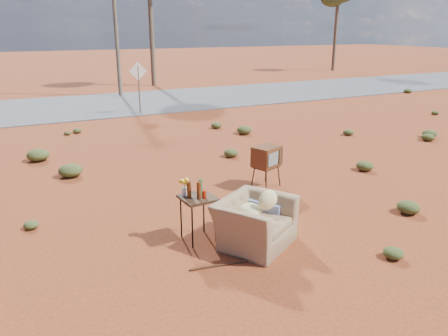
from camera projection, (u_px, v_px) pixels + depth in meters
name	position (u px, v px, depth m)	size (l,w,h in m)	color
ground	(247.00, 233.00, 7.88)	(140.00, 140.00, 0.00)	#963C1E
highway	(92.00, 105.00, 20.65)	(140.00, 7.00, 0.04)	#565659
armchair	(257.00, 215.00, 7.41)	(1.60, 1.54, 1.08)	#896C4B
tv_unit	(267.00, 157.00, 9.95)	(0.73, 0.66, 0.97)	black
side_table	(195.00, 195.00, 7.39)	(0.59, 0.59, 1.11)	#372414
rusty_bar	(230.00, 264.00, 6.82)	(0.03, 0.03, 1.31)	#462412
road_sign	(138.00, 78.00, 18.28)	(0.78, 0.06, 2.19)	brown
utility_pole_center	(115.00, 15.00, 22.36)	(1.40, 0.20, 8.00)	brown
scrub_patch	(136.00, 166.00, 11.24)	(17.49, 8.07, 0.33)	#404A20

